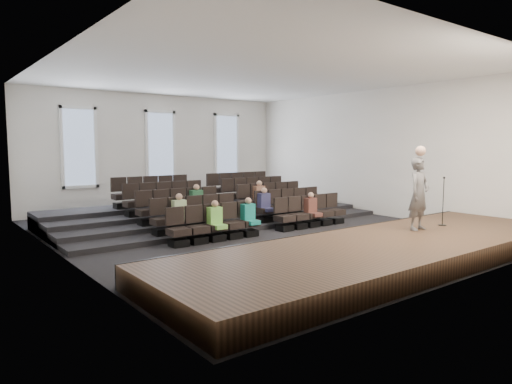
# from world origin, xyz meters

# --- Properties ---
(ground) EXTENTS (14.00, 14.00, 0.00)m
(ground) POSITION_xyz_m (0.00, 0.00, 0.00)
(ground) COLOR black
(ground) RESTS_ON ground
(ceiling) EXTENTS (12.00, 14.00, 0.02)m
(ceiling) POSITION_xyz_m (0.00, 0.00, 5.01)
(ceiling) COLOR white
(ceiling) RESTS_ON ground
(wall_back) EXTENTS (12.00, 0.04, 5.00)m
(wall_back) POSITION_xyz_m (0.00, 7.02, 2.50)
(wall_back) COLOR white
(wall_back) RESTS_ON ground
(wall_front) EXTENTS (12.00, 0.04, 5.00)m
(wall_front) POSITION_xyz_m (0.00, -7.02, 2.50)
(wall_front) COLOR white
(wall_front) RESTS_ON ground
(wall_left) EXTENTS (0.04, 14.00, 5.00)m
(wall_left) POSITION_xyz_m (-6.02, 0.00, 2.50)
(wall_left) COLOR white
(wall_left) RESTS_ON ground
(wall_right) EXTENTS (0.04, 14.00, 5.00)m
(wall_right) POSITION_xyz_m (6.02, 0.00, 2.50)
(wall_right) COLOR white
(wall_right) RESTS_ON ground
(stage) EXTENTS (11.80, 3.60, 0.50)m
(stage) POSITION_xyz_m (0.00, -5.10, 0.25)
(stage) COLOR #503522
(stage) RESTS_ON ground
(stage_lip) EXTENTS (11.80, 0.06, 0.52)m
(stage_lip) POSITION_xyz_m (0.00, -3.33, 0.25)
(stage_lip) COLOR black
(stage_lip) RESTS_ON ground
(risers) EXTENTS (11.80, 4.80, 0.60)m
(risers) POSITION_xyz_m (0.00, 3.17, 0.20)
(risers) COLOR black
(risers) RESTS_ON ground
(seating_rows) EXTENTS (6.80, 4.70, 1.67)m
(seating_rows) POSITION_xyz_m (-0.00, 1.54, 0.68)
(seating_rows) COLOR black
(seating_rows) RESTS_ON ground
(windows) EXTENTS (8.44, 0.10, 3.24)m
(windows) POSITION_xyz_m (0.00, 6.95, 2.70)
(windows) COLOR white
(windows) RESTS_ON wall_back
(audience) EXTENTS (4.85, 2.64, 1.10)m
(audience) POSITION_xyz_m (-0.36, 0.30, 0.81)
(audience) COLOR #82DB57
(audience) RESTS_ON seating_rows
(speaker) EXTENTS (0.74, 0.51, 1.95)m
(speaker) POSITION_xyz_m (1.92, -4.69, 1.47)
(speaker) COLOR #5E5B59
(speaker) RESTS_ON stage
(mic_stand) EXTENTS (0.23, 0.23, 1.39)m
(mic_stand) POSITION_xyz_m (3.09, -4.71, 0.91)
(mic_stand) COLOR black
(mic_stand) RESTS_ON stage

